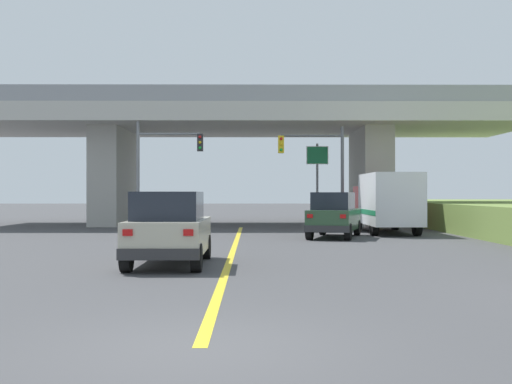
{
  "coord_description": "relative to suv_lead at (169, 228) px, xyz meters",
  "views": [
    {
      "loc": [
        0.67,
        -7.86,
        1.98
      ],
      "look_at": [
        0.86,
        25.57,
        2.05
      ],
      "focal_mm": 43.3,
      "sensor_mm": 36.0,
      "label": 1
    }
  ],
  "objects": [
    {
      "name": "traffic_signal_farside",
      "position": [
        -2.82,
        16.94,
        2.79
      ],
      "size": [
        3.66,
        0.36,
        5.94
      ],
      "color": "slate",
      "rests_on": "ground"
    },
    {
      "name": "ground",
      "position": [
        1.61,
        21.83,
        -1.01
      ],
      "size": [
        160.0,
        160.0,
        0.0
      ],
      "primitive_type": "plane",
      "color": "#424244"
    },
    {
      "name": "overpass_bridge",
      "position": [
        1.61,
        21.83,
        4.65
      ],
      "size": [
        34.86,
        10.22,
        7.93
      ],
      "color": "#B7B5AD",
      "rests_on": "ground"
    },
    {
      "name": "suv_crossing",
      "position": [
        5.91,
        10.53,
        -0.0
      ],
      "size": [
        3.01,
        4.75,
        2.02
      ],
      "rotation": [
        0.0,
        0.0,
        -0.28
      ],
      "color": "#2D4C33",
      "rests_on": "ground"
    },
    {
      "name": "suv_lead",
      "position": [
        0.0,
        0.0,
        0.0
      ],
      "size": [
        2.01,
        4.31,
        2.02
      ],
      "color": "#B7B29E",
      "rests_on": "ground"
    },
    {
      "name": "box_truck",
      "position": [
        8.94,
        13.63,
        0.54
      ],
      "size": [
        2.33,
        6.53,
        2.94
      ],
      "color": "red",
      "rests_on": "ground"
    },
    {
      "name": "lane_divider_stripe",
      "position": [
        1.61,
        4.86,
        -1.01
      ],
      "size": [
        0.2,
        27.78,
        0.01
      ],
      "primitive_type": "cube",
      "color": "yellow",
      "rests_on": "ground"
    },
    {
      "name": "highway_sign",
      "position": [
        6.18,
        20.22,
        2.57
      ],
      "size": [
        1.31,
        0.17,
        4.97
      ],
      "color": "slate",
      "rests_on": "ground"
    },
    {
      "name": "traffic_signal_nearside",
      "position": [
        6.01,
        17.04,
        2.69
      ],
      "size": [
        3.63,
        0.36,
        5.65
      ],
      "color": "#56595E",
      "rests_on": "ground"
    }
  ]
}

